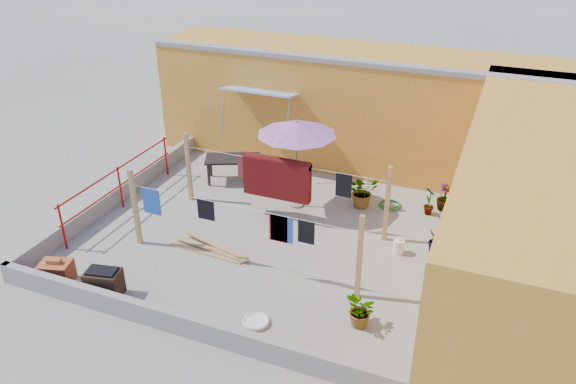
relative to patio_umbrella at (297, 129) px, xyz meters
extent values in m
plane|color=#9E998E|center=(-0.10, -1.51, -2.04)|extent=(80.00, 80.00, 0.00)
cube|color=orange|center=(0.40, 3.19, -0.44)|extent=(11.00, 2.40, 3.20)
cube|color=gray|center=(0.40, 2.14, 1.11)|extent=(11.00, 0.35, 0.12)
cube|color=#2D51B2|center=(-1.70, 1.64, 0.21)|extent=(2.00, 0.79, 0.22)
cylinder|color=gray|center=(-2.65, 1.27, -0.44)|extent=(0.03, 0.30, 1.28)
cylinder|color=gray|center=(-0.75, 1.27, -0.44)|extent=(0.03, 0.30, 1.28)
cube|color=orange|center=(5.10, -1.51, -0.44)|extent=(2.40, 9.00, 3.20)
cube|color=gray|center=(-0.10, -5.09, -1.82)|extent=(8.30, 0.16, 0.44)
cube|color=gray|center=(-4.18, -1.51, -1.82)|extent=(0.16, 7.30, 0.44)
cylinder|color=#A01012|center=(-3.95, -3.71, -1.49)|extent=(0.05, 0.05, 1.10)
cylinder|color=#A01012|center=(-3.95, -1.71, -1.49)|extent=(0.05, 0.05, 1.10)
cylinder|color=#A01012|center=(-3.95, 0.29, -1.49)|extent=(0.05, 0.05, 1.10)
cylinder|color=#A01012|center=(-3.95, -1.71, -0.99)|extent=(0.04, 4.20, 0.04)
cylinder|color=#A01012|center=(-3.95, -1.71, -1.44)|extent=(0.04, 4.20, 0.04)
cube|color=tan|center=(-2.60, -2.91, -1.14)|extent=(0.09, 0.09, 1.80)
cube|color=tan|center=(2.40, -2.91, -1.14)|extent=(0.09, 0.09, 1.80)
cube|color=tan|center=(2.40, -0.71, -1.14)|extent=(0.09, 0.09, 1.80)
cube|color=tan|center=(-2.60, -0.71, -1.14)|extent=(0.09, 0.09, 1.80)
cylinder|color=silver|center=(-0.10, -2.91, -0.59)|extent=(5.00, 0.01, 0.01)
cylinder|color=silver|center=(-0.10, -0.71, -0.59)|extent=(5.00, 0.01, 0.01)
cube|color=#480C0C|center=(-0.21, -0.71, -1.02)|extent=(1.65, 0.22, 0.95)
cube|color=black|center=(1.40, -0.71, -0.87)|extent=(0.37, 0.02, 0.56)
cube|color=maroon|center=(-1.04, -0.71, -0.86)|extent=(0.38, 0.02, 0.54)
cube|color=#1F4CAB|center=(-2.15, -2.91, -0.89)|extent=(0.42, 0.02, 0.61)
cube|color=black|center=(-0.84, -2.91, -0.82)|extent=(0.38, 0.02, 0.45)
cube|color=red|center=(0.76, -2.91, -0.89)|extent=(0.39, 0.02, 0.59)
cube|color=#1F4CAB|center=(0.83, -2.91, -0.88)|extent=(0.46, 0.02, 0.58)
cube|color=black|center=(1.33, -2.91, -0.84)|extent=(0.33, 0.02, 0.49)
cylinder|color=gray|center=(0.00, 0.00, -2.01)|extent=(0.34, 0.34, 0.06)
cylinder|color=gray|center=(0.00, 0.00, -0.96)|extent=(0.04, 0.04, 2.17)
cone|color=#B8639A|center=(0.00, 0.00, 0.02)|extent=(2.47, 2.47, 0.30)
cylinder|color=gray|center=(0.00, 0.00, 0.19)|extent=(0.04, 0.04, 0.09)
cube|color=black|center=(-2.09, 0.65, -1.39)|extent=(1.61, 1.25, 0.05)
cube|color=black|center=(-2.54, 0.13, -1.73)|extent=(0.05, 0.05, 0.63)
cube|color=black|center=(-2.78, 0.66, -1.73)|extent=(0.05, 0.05, 0.63)
cube|color=black|center=(-1.39, 0.65, -1.73)|extent=(0.05, 0.05, 0.63)
cube|color=black|center=(-1.63, 1.18, -1.73)|extent=(0.05, 0.05, 0.63)
cube|color=#A94527|center=(-3.29, -4.71, -1.82)|extent=(0.70, 0.59, 0.44)
cube|color=#A64727|center=(-3.29, -4.71, -1.56)|extent=(0.30, 0.20, 0.09)
cube|color=tan|center=(-1.05, -2.73, -2.02)|extent=(1.78, 0.20, 0.04)
cube|color=tan|center=(-0.97, -2.61, -1.98)|extent=(1.78, 0.35, 0.04)
cube|color=tan|center=(-0.89, -2.49, -1.94)|extent=(1.75, 0.59, 0.04)
cube|color=black|center=(-2.12, -4.71, -1.77)|extent=(0.73, 0.57, 0.55)
cube|color=black|center=(-2.12, -4.71, -1.47)|extent=(0.60, 0.44, 0.04)
cylinder|color=silver|center=(0.92, -4.35, -2.01)|extent=(0.45, 0.45, 0.06)
torus|color=silver|center=(0.92, -4.35, -1.98)|extent=(0.48, 0.48, 0.05)
cylinder|color=silver|center=(2.81, -1.14, -1.88)|extent=(0.24, 0.24, 0.33)
cylinder|color=silver|center=(2.81, -1.14, -1.70)|extent=(0.07, 0.07, 0.05)
cylinder|color=silver|center=(3.60, -0.54, -1.90)|extent=(0.21, 0.21, 0.29)
cylinder|color=silver|center=(3.60, -0.54, -1.74)|extent=(0.06, 0.06, 0.05)
torus|color=#186E24|center=(2.18, 0.85, -2.02)|extent=(0.56, 0.56, 0.04)
torus|color=#186E24|center=(2.18, 0.85, -1.98)|extent=(0.47, 0.47, 0.04)
imported|color=#1C5317|center=(1.52, 0.59, -1.63)|extent=(0.99, 0.99, 0.83)
imported|color=#1C5317|center=(3.43, 1.17, -1.70)|extent=(0.48, 0.48, 0.68)
imported|color=#1C5317|center=(3.13, 0.79, -1.66)|extent=(0.47, 0.48, 0.76)
imported|color=#1C5317|center=(3.51, -0.88, -1.72)|extent=(0.35, 0.40, 0.64)
imported|color=#1C5317|center=(2.68, -3.71, -1.71)|extent=(0.71, 0.75, 0.66)
camera|label=1|loc=(4.42, -11.41, 4.81)|focal=35.00mm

